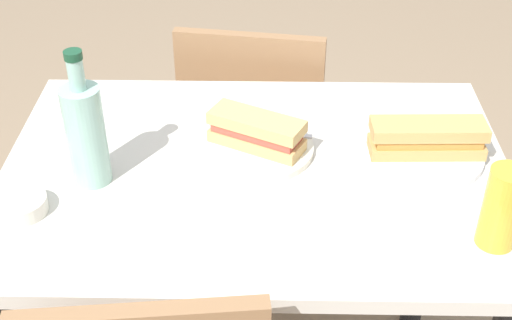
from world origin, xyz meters
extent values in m
cube|color=beige|center=(0.00, 0.00, 0.76)|extent=(1.01, 0.71, 0.03)
cylinder|color=#262628|center=(-0.45, 0.30, 0.37)|extent=(0.06, 0.06, 0.74)
cylinder|color=#262628|center=(0.45, 0.30, 0.37)|extent=(0.06, 0.06, 0.74)
cube|color=#936B47|center=(0.00, 0.64, 0.44)|extent=(0.45, 0.45, 0.02)
cube|color=#936B47|center=(-0.03, 0.45, 0.65)|extent=(0.38, 0.08, 0.40)
cylinder|color=#936B47|center=(0.20, 0.79, 0.21)|extent=(0.04, 0.04, 0.43)
cylinder|color=#936B47|center=(-0.15, 0.84, 0.21)|extent=(0.04, 0.04, 0.43)
cylinder|color=#936B47|center=(0.15, 0.43, 0.21)|extent=(0.04, 0.04, 0.43)
cylinder|color=#936B47|center=(-0.20, 0.48, 0.21)|extent=(0.04, 0.04, 0.43)
cylinder|color=white|center=(0.34, 0.04, 0.78)|extent=(0.23, 0.23, 0.01)
cube|color=tan|center=(0.34, 0.04, 0.80)|extent=(0.23, 0.08, 0.02)
cube|color=#CC8438|center=(0.34, 0.04, 0.82)|extent=(0.21, 0.07, 0.02)
cube|color=tan|center=(0.34, 0.04, 0.84)|extent=(0.23, 0.08, 0.02)
cube|color=silver|center=(0.38, 0.11, 0.79)|extent=(0.10, 0.04, 0.00)
cube|color=#59331E|center=(0.29, 0.08, 0.79)|extent=(0.08, 0.04, 0.01)
cylinder|color=silver|center=(0.00, 0.06, 0.78)|extent=(0.23, 0.23, 0.01)
cube|color=tan|center=(0.00, 0.06, 0.80)|extent=(0.21, 0.15, 0.02)
cube|color=#B74C3D|center=(0.00, 0.06, 0.82)|extent=(0.19, 0.14, 0.02)
cube|color=tan|center=(0.00, 0.06, 0.84)|extent=(0.21, 0.15, 0.02)
cube|color=silver|center=(0.07, 0.10, 0.79)|extent=(0.10, 0.03, 0.00)
cube|color=#59331E|center=(-0.02, 0.12, 0.79)|extent=(0.08, 0.02, 0.01)
cylinder|color=#99C6B7|center=(-0.32, -0.04, 0.87)|extent=(0.07, 0.07, 0.20)
cylinder|color=#99C6B7|center=(-0.32, -0.04, 1.00)|extent=(0.03, 0.03, 0.06)
cylinder|color=#19472D|center=(-0.32, -0.04, 1.04)|extent=(0.03, 0.03, 0.02)
cylinder|color=gold|center=(0.42, -0.21, 0.85)|extent=(0.07, 0.07, 0.15)
cylinder|color=silver|center=(-0.43, -0.14, 0.79)|extent=(0.10, 0.10, 0.03)
camera|label=1|loc=(0.02, -1.14, 1.60)|focal=49.84mm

